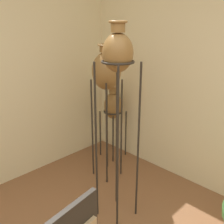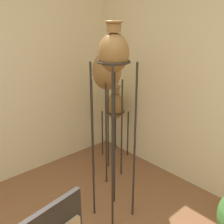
{
  "view_description": "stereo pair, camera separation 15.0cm",
  "coord_description": "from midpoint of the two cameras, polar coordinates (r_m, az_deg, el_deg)",
  "views": [
    {
      "loc": [
        -0.53,
        -0.75,
        1.96
      ],
      "look_at": [
        1.53,
        1.31,
        0.9
      ],
      "focal_mm": 42.0,
      "sensor_mm": 36.0,
      "label": 1
    },
    {
      "loc": [
        -0.43,
        -0.85,
        1.96
      ],
      "look_at": [
        1.53,
        1.31,
        0.9
      ],
      "focal_mm": 42.0,
      "sensor_mm": 36.0,
      "label": 2
    }
  ],
  "objects": [
    {
      "name": "vase_stand_short",
      "position": [
        3.7,
        1.86,
        1.24
      ],
      "size": [
        0.29,
        0.29,
        1.07
      ],
      "color": "#28231E",
      "rests_on": "ground_plane"
    },
    {
      "name": "vase_stand_medium",
      "position": [
        3.06,
        0.28,
        8.58
      ],
      "size": [
        0.34,
        0.34,
        1.68
      ],
      "color": "#28231E",
      "rests_on": "ground_plane"
    },
    {
      "name": "vase_stand_tall",
      "position": [
        2.27,
        2.31,
        11.02
      ],
      "size": [
        0.3,
        0.3,
        1.94
      ],
      "color": "#28231E",
      "rests_on": "ground_plane"
    }
  ]
}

